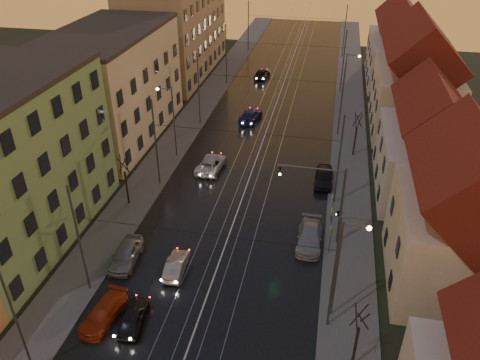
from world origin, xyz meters
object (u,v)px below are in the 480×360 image
Objects in this scene: street_lamp_1 at (343,261)px; driving_car_0 at (133,317)px; street_lamp_3 at (347,78)px; driving_car_3 at (250,115)px; parked_right_2 at (324,177)px; driving_car_4 at (262,73)px; parked_right_1 at (310,237)px; traffic_light_mast at (330,196)px; street_lamp_0 at (8,312)px; driving_car_2 at (211,164)px; parked_left_3 at (126,254)px; driving_car_1 at (176,265)px; parked_left_2 at (103,313)px; street_lamp_2 at (171,115)px.

driving_car_0 is at bearing -165.74° from street_lamp_1.
street_lamp_3 is 13.28m from driving_car_3.
driving_car_3 is 16.97m from parked_right_2.
driving_car_4 is at bearing 109.70° from parked_right_2.
parked_right_2 is at bearing 86.02° from parked_right_1.
traffic_light_mast is at bearing -92.27° from street_lamp_3.
driving_car_4 reaches higher than driving_car_0.
parked_right_2 reaches higher than driving_car_3.
parked_right_1 is at bearing 44.34° from street_lamp_0.
traffic_light_mast reaches higher than driving_car_0.
driving_car_2 is 15.73m from parked_left_3.
traffic_light_mast is 13.07m from driving_car_1.
driving_car_4 reaches higher than driving_car_3.
parked_left_2 is 0.97× the size of parked_right_2.
driving_car_3 is 29.09m from parked_left_3.
driving_car_1 is 0.76× the size of parked_right_1.
parked_right_2 is at bearing -9.01° from street_lamp_2.
driving_car_4 is 45.46m from parked_left_3.
street_lamp_1 reaches higher than parked_right_2.
street_lamp_0 is at bearing -104.42° from parked_left_3.
parked_left_3 is (1.93, -17.60, -4.13)m from street_lamp_2.
parked_right_2 is (10.41, 15.28, 0.13)m from driving_car_1.
driving_car_4 is 1.02× the size of parked_right_2.
traffic_light_mast is (-1.11, -28.00, -0.29)m from street_lamp_3.
parked_right_1 is (15.86, -12.50, -4.18)m from street_lamp_2.
street_lamp_3 is 41.78m from driving_car_0.
street_lamp_0 is 1.00× the size of street_lamp_2.
street_lamp_3 is 37.56m from parked_left_3.
street_lamp_2 and street_lamp_3 have the same top height.
street_lamp_1 is 12.97m from driving_car_1.
street_lamp_0 is at bearing -123.53° from parked_right_2.
parked_right_1 is (-2.35, -28.50, -4.18)m from street_lamp_3.
street_lamp_1 is at bearing -84.97° from parked_right_2.
street_lamp_0 is 1.60× the size of driving_car_3.
street_lamp_3 is 2.15× the size of driving_car_1.
street_lamp_3 is 42.58m from parked_left_2.
driving_car_3 is at bearing 125.55° from parked_right_2.
parked_left_3 is (-3.51, -45.33, -0.01)m from driving_car_4.
driving_car_4 reaches higher than parked_right_1.
street_lamp_2 reaches higher than parked_left_3.
street_lamp_2 is 2.16× the size of driving_car_0.
parked_left_3 is at bearing -7.94° from driving_car_1.
driving_car_3 is 1.14× the size of parked_right_2.
street_lamp_1 is at bearing 20.07° from parked_left_2.
parked_right_2 reaches higher than parked_right_1.
parked_left_2 is at bearing 58.10° from street_lamp_0.
driving_car_2 reaches higher than parked_left_2.
parked_left_3 is at bearing -69.39° from driving_car_0.
parked_left_3 is at bearing 84.03° from driving_car_2.
parked_left_3 reaches higher than driving_car_2.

